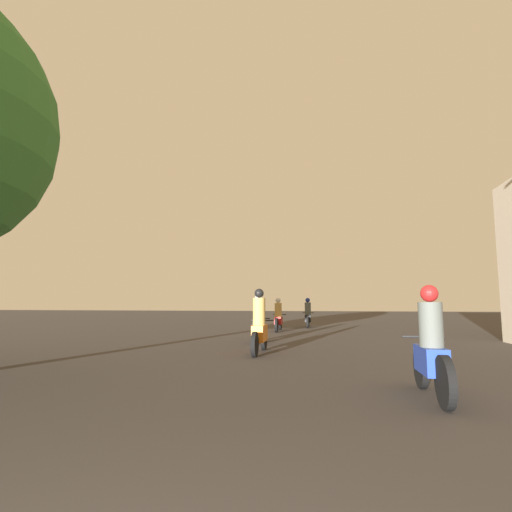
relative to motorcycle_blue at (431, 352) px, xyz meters
name	(u,v)px	position (x,y,z in m)	size (l,w,h in m)	color
motorcycle_blue	(431,352)	(0.00, 0.00, 0.00)	(0.60, 1.93, 1.55)	black
motorcycle_orange	(260,328)	(-3.13, 4.36, 0.04)	(0.60, 2.09, 1.66)	black
motorcycle_silver	(259,323)	(-3.60, 7.13, 0.02)	(0.60, 1.95, 1.59)	black
motorcycle_red	(278,318)	(-3.56, 12.29, -0.01)	(0.60, 2.08, 1.52)	black
motorcycle_black	(308,315)	(-2.35, 15.34, 0.00)	(0.60, 1.90, 1.54)	black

